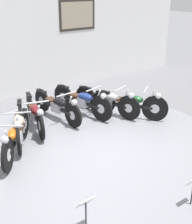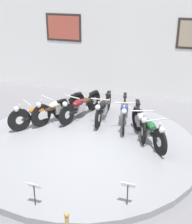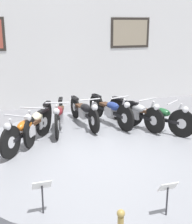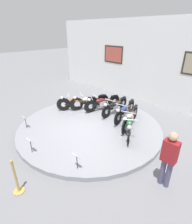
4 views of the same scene
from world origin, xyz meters
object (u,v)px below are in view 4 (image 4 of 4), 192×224
at_px(motorcycle_maroon, 102,102).
at_px(visitor_standing, 169,157).
at_px(info_placard_front_left, 25,120).
at_px(info_placard_front_centre, 30,142).
at_px(info_placard_front_right, 77,158).
at_px(motorcycle_orange, 77,102).
at_px(motorcycle_silver, 130,118).
at_px(motorcycle_black, 115,106).
at_px(motorcycle_green, 129,124).
at_px(motorcycle_blue, 125,111).
at_px(stanchion_post_right_of_entry, 17,182).
at_px(motorcycle_cream, 89,101).

relative_size(motorcycle_maroon, visitor_standing, 1.20).
height_order(info_placard_front_left, info_placard_front_centre, same).
bearing_deg(info_placard_front_right, visitor_standing, 35.01).
height_order(motorcycle_orange, info_placard_front_left, motorcycle_orange).
relative_size(motorcycle_silver, visitor_standing, 1.18).
relative_size(motorcycle_black, motorcycle_green, 1.17).
height_order(motorcycle_green, visitor_standing, visitor_standing).
relative_size(motorcycle_black, motorcycle_blue, 0.99).
xyz_separation_m(info_placard_front_centre, stanchion_post_right_of_entry, (1.06, -0.91, -0.18)).
xyz_separation_m(motorcycle_blue, stanchion_post_right_of_entry, (0.39, -4.90, -0.21)).
height_order(motorcycle_maroon, motorcycle_blue, motorcycle_blue).
distance_m(motorcycle_cream, motorcycle_maroon, 0.65).
xyz_separation_m(motorcycle_black, visitor_standing, (3.53, -2.19, 0.38)).
relative_size(motorcycle_maroon, motorcycle_blue, 0.98).
bearing_deg(stanchion_post_right_of_entry, motorcycle_orange, 122.89).
distance_m(motorcycle_blue, info_placard_front_right, 3.54).
bearing_deg(motorcycle_green, motorcycle_blue, 134.13).
distance_m(motorcycle_silver, visitor_standing, 2.90).
xyz_separation_m(motorcycle_cream, stanchion_post_right_of_entry, (2.29, -4.54, -0.21)).
relative_size(motorcycle_green, visitor_standing, 1.04).
bearing_deg(motorcycle_blue, stanchion_post_right_of_entry, -85.48).
bearing_deg(info_placard_front_centre, motorcycle_black, 89.95).
height_order(motorcycle_black, motorcycle_green, motorcycle_green).
relative_size(motorcycle_maroon, motorcycle_black, 0.99).
height_order(motorcycle_orange, info_placard_front_centre, motorcycle_orange).
bearing_deg(motorcycle_silver, visitor_standing, -36.44).
distance_m(motorcycle_orange, info_placard_front_centre, 3.47).
height_order(motorcycle_black, info_placard_front_right, motorcycle_black).
distance_m(motorcycle_green, info_placard_front_left, 4.04).
bearing_deg(stanchion_post_right_of_entry, motorcycle_maroon, 109.62).
height_order(motorcycle_orange, visitor_standing, visitor_standing).
bearing_deg(visitor_standing, motorcycle_cream, 160.22).
bearing_deg(motorcycle_cream, stanchion_post_right_of_entry, -63.23).
xyz_separation_m(motorcycle_cream, motorcycle_black, (1.23, 0.48, -0.02)).
bearing_deg(motorcycle_silver, info_placard_front_centre, -108.59).
xyz_separation_m(motorcycle_orange, info_placard_front_centre, (1.53, -3.11, -0.02)).
distance_m(motorcycle_silver, motorcycle_green, 0.60).
bearing_deg(motorcycle_green, stanchion_post_right_of_entry, -96.63).
xyz_separation_m(info_placard_front_left, info_placard_front_right, (3.21, 0.00, 0.00)).
bearing_deg(motorcycle_orange, motorcycle_cream, 59.28).
relative_size(motorcycle_silver, info_placard_front_right, 3.72).
relative_size(motorcycle_cream, motorcycle_green, 1.10).
relative_size(motorcycle_orange, motorcycle_green, 0.97).
bearing_deg(motorcycle_black, info_placard_front_centre, -90.05).
height_order(visitor_standing, stanchion_post_right_of_entry, visitor_standing).
xyz_separation_m(motorcycle_maroon, visitor_standing, (4.21, -2.07, 0.37)).
relative_size(motorcycle_blue, motorcycle_silver, 1.04).
distance_m(motorcycle_maroon, visitor_standing, 4.71).
xyz_separation_m(motorcycle_orange, motorcycle_silver, (2.75, 0.52, -0.01)).
bearing_deg(info_placard_front_right, motorcycle_green, 91.65).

